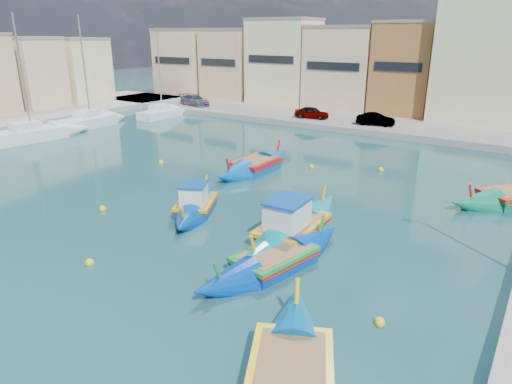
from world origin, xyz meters
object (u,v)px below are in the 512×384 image
Objects in this scene: luzzu_blue_cabin at (196,206)px; yacht_mid at (49,133)px; yacht_midnorth at (101,120)px; yacht_north at (170,112)px; luzzu_turquoise_cabin at (292,230)px; luzzu_cyan_south at (290,380)px; church_block at (499,40)px; luzzu_green at (255,166)px; luzzu_blue_south at (275,261)px.

yacht_mid is (-23.14, 6.40, 0.14)m from luzzu_blue_cabin.
yacht_midnorth is at bearing 100.18° from yacht_mid.
yacht_north reaches higher than luzzu_blue_cabin.
luzzu_turquoise_cabin is at bearing -0.65° from luzzu_blue_cabin.
church_block is at bearing 92.01° from luzzu_cyan_south.
luzzu_blue_cabin is 0.82× the size of luzzu_cyan_south.
luzzu_green is 13.97m from luzzu_blue_south.
luzzu_green reaches higher than luzzu_cyan_south.
luzzu_blue_cabin is at bearing -43.57° from yacht_north.
church_block is at bearing 24.43° from yacht_north.
yacht_midnorth is at bearing 167.71° from luzzu_green.
yacht_north is 0.86× the size of yacht_mid.
luzzu_blue_cabin reaches higher than luzzu_cyan_south.
luzzu_blue_south is 0.76× the size of yacht_midnorth.
yacht_mid reaches higher than luzzu_turquoise_cabin.
luzzu_cyan_south is (4.73, -8.48, -0.10)m from luzzu_turquoise_cabin.
luzzu_turquoise_cabin is (-3.20, -35.15, -8.02)m from church_block.
luzzu_blue_cabin is 0.63× the size of yacht_midnorth.
yacht_mid reaches higher than yacht_north.
church_block is 36.20m from luzzu_turquoise_cabin.
luzzu_cyan_south is (10.71, -8.55, -0.02)m from luzzu_blue_cabin.
yacht_mid is at bearing 167.48° from luzzu_turquoise_cabin.
luzzu_blue_south is 37.39m from yacht_north.
luzzu_blue_cabin is at bearing 179.35° from luzzu_turquoise_cabin.
yacht_midnorth reaches higher than luzzu_green.
luzzu_blue_south is at bearing -52.92° from luzzu_green.
luzzu_blue_south is at bearing -23.43° from luzzu_blue_cabin.
luzzu_green is (-1.64, 8.21, -0.02)m from luzzu_blue_cabin.
yacht_north is 14.57m from yacht_mid.
luzzu_cyan_south is 0.88× the size of yacht_north.
church_block is 30.09m from luzzu_green.
luzzu_cyan_south is 41.23m from yacht_midnorth.
luzzu_green reaches higher than luzzu_blue_south.
yacht_north reaches higher than luzzu_cyan_south.
luzzu_cyan_south is at bearing -38.59° from luzzu_blue_cabin.
luzzu_turquoise_cabin is at bearing 119.15° from luzzu_cyan_south.
yacht_mid is at bearing -138.40° from church_block.
yacht_mid is at bearing -175.19° from luzzu_green.
luzzu_blue_cabin is at bearing -104.66° from church_block.
church_block is 44.41m from luzzu_cyan_south.
luzzu_green is at bearing -31.99° from yacht_north.
yacht_north is (-32.70, 29.47, 0.10)m from luzzu_cyan_south.
yacht_north reaches higher than luzzu_blue_south.
yacht_mid is (-29.12, 6.46, 0.07)m from luzzu_turquoise_cabin.
luzzu_blue_south is (8.42, -11.15, -0.03)m from luzzu_green.
church_block reaches higher than luzzu_green.
luzzu_blue_south is 0.76× the size of yacht_mid.
luzzu_turquoise_cabin is at bearing -47.37° from luzzu_green.
luzzu_blue_cabin is at bearing 156.57° from luzzu_blue_south.
luzzu_blue_cabin is at bearing -78.73° from luzzu_green.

